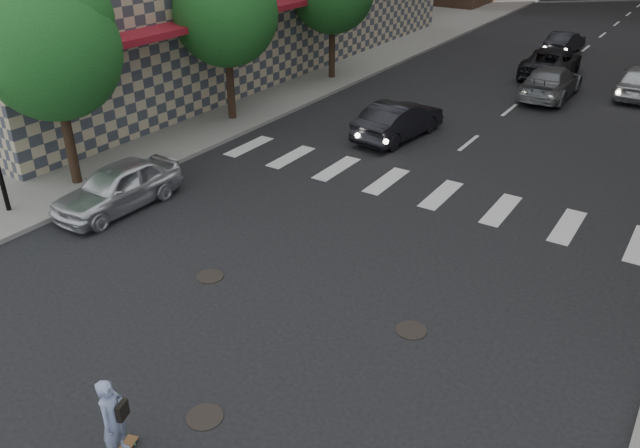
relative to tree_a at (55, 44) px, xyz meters
The scene contains 13 objects.
ground 10.99m from the tree_a, 18.35° to the right, with size 160.00×160.00×0.00m, color black.
sidewalk_left 18.19m from the tree_a, 106.66° to the left, with size 13.00×80.00×0.15m, color gray.
tree_a is the anchor object (origin of this frame).
tree_b 8.00m from the tree_a, 90.00° to the left, with size 4.20×4.20×6.60m.
manhole_a 12.91m from the tree_a, 27.88° to the right, with size 0.70×0.70×0.02m, color black.
manhole_b 8.99m from the tree_a, 14.56° to the right, with size 0.70×0.70×0.02m, color black.
manhole_c 13.62m from the tree_a, ahead, with size 0.70×0.70×0.02m, color black.
skateboarder 12.91m from the tree_a, 35.28° to the right, with size 0.55×0.89×1.72m.
silver_sedan 4.66m from the tree_a, 10.97° to the right, with size 1.70×4.22×1.44m, color silver.
traffic_car_a 12.63m from the tree_a, 55.28° to the left, with size 1.56×4.46×1.47m, color black.
traffic_car_b 21.88m from the tree_a, 61.18° to the left, with size 2.09×5.14×1.49m, color slate.
traffic_car_c 24.95m from the tree_a, 67.75° to the left, with size 2.49×5.40×1.50m, color black.
traffic_car_e 30.37m from the tree_a, 73.51° to the left, with size 1.34×3.85×1.27m, color black.
Camera 1 is at (7.71, -8.53, 8.71)m, focal length 35.00 mm.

